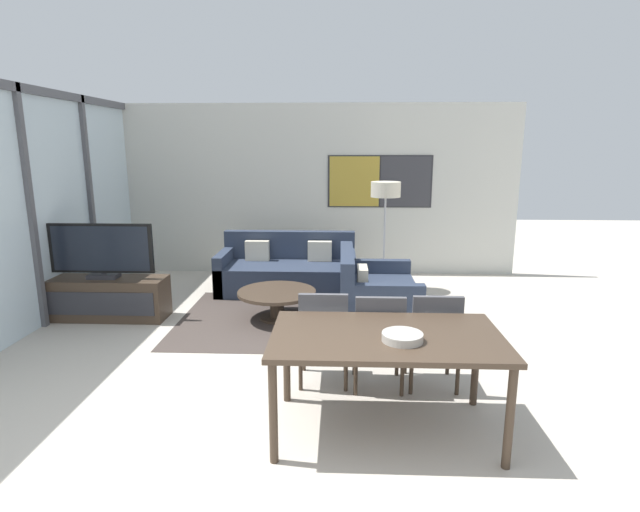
# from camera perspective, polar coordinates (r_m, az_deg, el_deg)

# --- Properties ---
(ground_plane) EXTENTS (24.00, 24.00, 0.00)m
(ground_plane) POSITION_cam_1_polar(r_m,az_deg,el_deg) (3.53, -8.40, -24.56)
(ground_plane) COLOR beige
(wall_back) EXTENTS (7.00, 0.09, 2.80)m
(wall_back) POSITION_cam_1_polar(r_m,az_deg,el_deg) (8.37, -1.32, 7.56)
(wall_back) COLOR silver
(wall_back) RESTS_ON ground_plane
(window_wall_left) EXTENTS (0.07, 5.56, 2.80)m
(window_wall_left) POSITION_cam_1_polar(r_m,az_deg,el_deg) (6.63, -30.48, 5.66)
(window_wall_left) COLOR silver
(window_wall_left) RESTS_ON ground_plane
(area_rug) EXTENTS (2.41, 2.18, 0.01)m
(area_rug) POSITION_cam_1_polar(r_m,az_deg,el_deg) (6.33, -4.90, -7.14)
(area_rug) COLOR #473D38
(area_rug) RESTS_ON ground_plane
(tv_console) EXTENTS (1.51, 0.47, 0.52)m
(tv_console) POSITION_cam_1_polar(r_m,az_deg,el_deg) (6.81, -23.28, -4.44)
(tv_console) COLOR #423326
(tv_console) RESTS_ON ground_plane
(television) EXTENTS (1.29, 0.20, 0.68)m
(television) POSITION_cam_1_polar(r_m,az_deg,el_deg) (6.67, -23.72, 0.53)
(television) COLOR #2D2D33
(television) RESTS_ON tv_console
(sofa_main) EXTENTS (2.01, 0.96, 0.84)m
(sofa_main) POSITION_cam_1_polar(r_m,az_deg,el_deg) (7.50, -3.69, -1.82)
(sofa_main) COLOR #2D384C
(sofa_main) RESTS_ON ground_plane
(sofa_side) EXTENTS (0.96, 1.38, 0.84)m
(sofa_side) POSITION_cam_1_polar(r_m,az_deg,el_deg) (6.33, 5.90, -4.56)
(sofa_side) COLOR #2D384C
(sofa_side) RESTS_ON ground_plane
(coffee_table) EXTENTS (0.97, 0.97, 0.37)m
(coffee_table) POSITION_cam_1_polar(r_m,az_deg,el_deg) (6.24, -4.95, -4.79)
(coffee_table) COLOR #423326
(coffee_table) RESTS_ON ground_plane
(dining_table) EXTENTS (1.69, 0.97, 0.78)m
(dining_table) POSITION_cam_1_polar(r_m,az_deg,el_deg) (3.74, 7.57, -9.89)
(dining_table) COLOR #423326
(dining_table) RESTS_ON ground_plane
(dining_chair_left) EXTENTS (0.46, 0.46, 0.89)m
(dining_chair_left) POSITION_cam_1_polar(r_m,az_deg,el_deg) (4.49, 0.43, -8.53)
(dining_chair_left) COLOR #4C4C51
(dining_chair_left) RESTS_ON ground_plane
(dining_chair_centre) EXTENTS (0.46, 0.46, 0.89)m
(dining_chair_centre) POSITION_cam_1_polar(r_m,az_deg,el_deg) (4.43, 6.73, -8.89)
(dining_chair_centre) COLOR #4C4C51
(dining_chair_centre) RESTS_ON ground_plane
(dining_chair_right) EXTENTS (0.46, 0.46, 0.89)m
(dining_chair_right) POSITION_cam_1_polar(r_m,az_deg,el_deg) (4.53, 12.87, -8.63)
(dining_chair_right) COLOR #4C4C51
(dining_chair_right) RESTS_ON ground_plane
(fruit_bowl) EXTENTS (0.29, 0.29, 0.06)m
(fruit_bowl) POSITION_cam_1_polar(r_m,az_deg,el_deg) (3.60, 9.40, -9.05)
(fruit_bowl) COLOR #B7B2A8
(fruit_bowl) RESTS_ON dining_table
(floor_lamp) EXTENTS (0.43, 0.43, 1.62)m
(floor_lamp) POSITION_cam_1_polar(r_m,az_deg,el_deg) (7.36, 7.51, 6.89)
(floor_lamp) COLOR #2D2D33
(floor_lamp) RESTS_ON ground_plane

